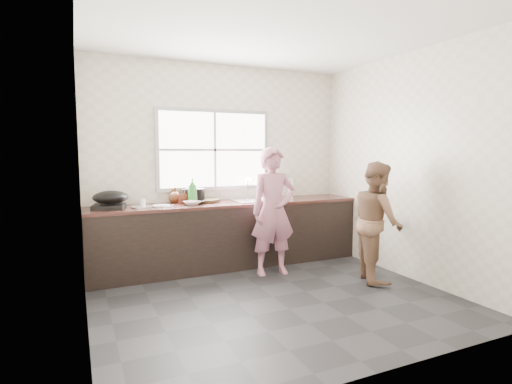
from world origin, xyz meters
name	(u,v)px	position (x,y,z in m)	size (l,w,h in m)	color
floor	(273,297)	(0.00, 0.00, -0.01)	(3.60, 3.20, 0.01)	#252527
ceiling	(274,32)	(0.00, 0.00, 2.71)	(3.60, 3.20, 0.01)	silver
wall_back	(221,164)	(0.00, 1.60, 1.35)	(3.60, 0.01, 2.70)	beige
wall_left	(81,173)	(-1.80, 0.00, 1.35)	(0.01, 3.20, 2.70)	beige
wall_right	(407,166)	(1.80, 0.00, 1.35)	(0.01, 3.20, 2.70)	beige
wall_front	(384,179)	(0.00, -1.60, 1.35)	(3.60, 0.01, 2.70)	beige
cabinet	(229,235)	(0.00, 1.29, 0.41)	(3.60, 0.62, 0.82)	black
countertop	(229,204)	(0.00, 1.29, 0.84)	(3.60, 0.64, 0.04)	#361B16
sink	(253,200)	(0.35, 1.29, 0.86)	(0.55, 0.45, 0.02)	silver
faucet	(247,189)	(0.35, 1.49, 1.01)	(0.02, 0.02, 0.30)	silver
window_frame	(214,150)	(-0.10, 1.59, 1.55)	(1.60, 0.05, 1.10)	#9EA0A5
window_glazing	(215,150)	(-0.10, 1.57, 1.55)	(1.50, 0.01, 1.00)	white
woman	(273,215)	(0.37, 0.73, 0.74)	(0.54, 0.35, 1.48)	#B76E84
person_side	(377,221)	(1.39, 0.01, 0.71)	(0.69, 0.54, 1.42)	brown
cutting_board	(205,200)	(-0.29, 1.44, 0.88)	(0.40, 0.40, 0.04)	black
cleaver	(198,201)	(-0.45, 1.21, 0.90)	(0.19, 0.10, 0.01)	#A8ABAF
bowl_mince	(192,203)	(-0.53, 1.21, 0.89)	(0.20, 0.20, 0.05)	white
bowl_crabs	(269,200)	(0.48, 1.08, 0.89)	(0.17, 0.17, 0.05)	silver
bowl_held	(264,200)	(0.42, 1.08, 0.89)	(0.21, 0.21, 0.07)	white
black_pot	(195,196)	(-0.43, 1.43, 0.95)	(0.26, 0.26, 0.19)	black
plate_food	(161,206)	(-0.91, 1.24, 0.87)	(0.21, 0.21, 0.02)	silver
bottle_green	(193,191)	(-0.48, 1.34, 1.03)	(0.13, 0.13, 0.34)	#2E8E30
bottle_brown_tall	(183,197)	(-0.60, 1.38, 0.95)	(0.08, 0.08, 0.17)	#4B1C12
bottle_brown_short	(175,196)	(-0.67, 1.52, 0.95)	(0.15, 0.15, 0.19)	#512A14
glass_jar	(143,203)	(-1.12, 1.30, 0.91)	(0.07, 0.07, 0.09)	white
burner	(109,206)	(-1.50, 1.31, 0.89)	(0.35, 0.35, 0.05)	black
wok	(111,197)	(-1.48, 1.28, 1.00)	(0.40, 0.40, 0.15)	black
dish_rack	(277,187)	(0.81, 1.49, 1.01)	(0.40, 0.28, 0.30)	white
pot_lid_left	(142,207)	(-1.13, 1.26, 0.87)	(0.27, 0.27, 0.01)	silver
pot_lid_right	(164,206)	(-0.88, 1.23, 0.87)	(0.23, 0.23, 0.01)	silver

